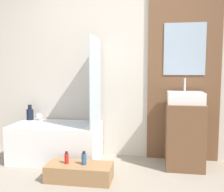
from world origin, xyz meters
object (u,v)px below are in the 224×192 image
bathtub (56,142)px  vase_tall_dark (30,114)px  bottle_soap_secondary (84,159)px  bottle_soap_primary (67,158)px  sink (185,98)px  wooden_step_bench (79,172)px  vase_round_light (39,117)px

bathtub → vase_tall_dark: (-0.49, 0.23, 0.34)m
bathtub → bottle_soap_secondary: bathtub is taller
bottle_soap_primary → sink: bearing=24.7°
wooden_step_bench → vase_tall_dark: size_ratio=3.35×
bathtub → vase_tall_dark: size_ratio=5.29×
wooden_step_bench → vase_round_light: vase_round_light is taller
bathtub → wooden_step_bench: size_ratio=1.58×
bathtub → wooden_step_bench: 0.77m
bathtub → bottle_soap_secondary: size_ratio=7.64×
vase_tall_dark → bottle_soap_secondary: vase_tall_dark is taller
bathtub → vase_round_light: bearing=146.7°
wooden_step_bench → bottle_soap_secondary: bottle_soap_secondary is taller
bathtub → bottle_soap_primary: size_ratio=8.37×
vase_round_light → bottle_soap_primary: size_ratio=0.71×
vase_tall_dark → bathtub: bearing=-25.1°
wooden_step_bench → vase_round_light: size_ratio=7.46×
bottle_soap_secondary → sink: bearing=28.5°
bottle_soap_secondary → bathtub: bearing=133.8°
vase_tall_dark → bottle_soap_primary: bearing=-43.9°
bathtub → sink: bearing=1.8°
wooden_step_bench → bottle_soap_primary: size_ratio=5.29×
bottle_soap_primary → bottle_soap_secondary: bottle_soap_secondary is taller
vase_tall_dark → bottle_soap_primary: vase_tall_dark is taller
bathtub → sink: (1.71, 0.05, 0.64)m
bathtub → wooden_step_bench: bathtub is taller
sink → bathtub: bearing=-178.2°
wooden_step_bench → vase_round_light: (-0.84, 0.80, 0.46)m
vase_round_light → bottle_soap_secondary: (0.90, -0.80, -0.30)m
wooden_step_bench → vase_tall_dark: vase_tall_dark is taller
bathtub → vase_tall_dark: bearing=154.9°
sink → vase_tall_dark: size_ratio=2.00×
wooden_step_bench → bottle_soap_primary: 0.22m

